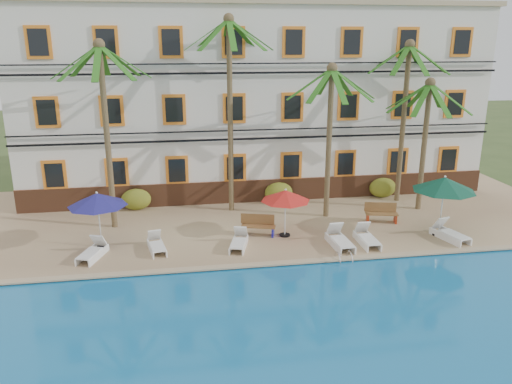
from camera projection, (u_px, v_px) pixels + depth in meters
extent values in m
plane|color=#384C23|center=(293.00, 259.00, 20.32)|extent=(100.00, 100.00, 0.00)
cube|color=tan|center=(270.00, 215.00, 25.01)|extent=(30.00, 12.00, 0.25)
cube|color=#166CA9|center=(351.00, 361.00, 13.68)|extent=(26.00, 12.00, 0.20)
cube|color=tan|center=(298.00, 262.00, 19.39)|extent=(30.00, 0.35, 0.06)
cube|color=silver|center=(254.00, 101.00, 28.24)|extent=(25.00, 6.00, 10.00)
cube|color=brown|center=(263.00, 191.00, 26.63)|extent=(25.00, 0.12, 1.20)
cube|color=tan|center=(254.00, 5.00, 26.76)|extent=(25.40, 6.40, 0.25)
cube|color=orange|center=(55.00, 175.00, 24.66)|extent=(1.15, 0.10, 1.50)
cube|color=black|center=(54.00, 175.00, 24.61)|extent=(0.85, 0.04, 1.20)
cube|color=orange|center=(117.00, 173.00, 25.12)|extent=(1.15, 0.10, 1.50)
cube|color=black|center=(117.00, 173.00, 25.07)|extent=(0.85, 0.04, 1.20)
cube|color=orange|center=(177.00, 170.00, 25.57)|extent=(1.15, 0.10, 1.50)
cube|color=black|center=(177.00, 171.00, 25.53)|extent=(0.85, 0.04, 1.20)
cube|color=orange|center=(235.00, 168.00, 26.03)|extent=(1.15, 0.10, 1.50)
cube|color=black|center=(235.00, 168.00, 25.98)|extent=(0.85, 0.04, 1.20)
cube|color=orange|center=(291.00, 166.00, 26.49)|extent=(1.15, 0.10, 1.50)
cube|color=black|center=(291.00, 166.00, 26.44)|extent=(0.85, 0.04, 1.20)
cube|color=orange|center=(345.00, 164.00, 26.95)|extent=(1.15, 0.10, 1.50)
cube|color=black|center=(345.00, 164.00, 26.90)|extent=(0.85, 0.04, 1.20)
cube|color=orange|center=(397.00, 162.00, 27.41)|extent=(1.15, 0.10, 1.50)
cube|color=black|center=(398.00, 162.00, 27.36)|extent=(0.85, 0.04, 1.20)
cube|color=orange|center=(448.00, 160.00, 27.86)|extent=(1.15, 0.10, 1.50)
cube|color=black|center=(449.00, 160.00, 27.82)|extent=(0.85, 0.04, 1.20)
cube|color=orange|center=(47.00, 112.00, 23.76)|extent=(1.15, 0.10, 1.50)
cube|color=black|center=(47.00, 112.00, 23.71)|extent=(0.85, 0.04, 1.20)
cube|color=orange|center=(112.00, 111.00, 24.21)|extent=(1.15, 0.10, 1.50)
cube|color=black|center=(112.00, 111.00, 24.17)|extent=(0.85, 0.04, 1.20)
cube|color=orange|center=(174.00, 110.00, 24.67)|extent=(1.15, 0.10, 1.50)
cube|color=black|center=(174.00, 110.00, 24.62)|extent=(0.85, 0.04, 1.20)
cube|color=orange|center=(234.00, 108.00, 25.13)|extent=(1.15, 0.10, 1.50)
cube|color=black|center=(234.00, 108.00, 25.08)|extent=(0.85, 0.04, 1.20)
cube|color=orange|center=(292.00, 107.00, 25.59)|extent=(1.15, 0.10, 1.50)
cube|color=black|center=(293.00, 107.00, 25.54)|extent=(0.85, 0.04, 1.20)
cube|color=orange|center=(348.00, 106.00, 26.05)|extent=(1.15, 0.10, 1.50)
cube|color=black|center=(349.00, 106.00, 26.00)|extent=(0.85, 0.04, 1.20)
cube|color=orange|center=(402.00, 105.00, 26.50)|extent=(1.15, 0.10, 1.50)
cube|color=black|center=(403.00, 105.00, 26.46)|extent=(0.85, 0.04, 1.20)
cube|color=orange|center=(454.00, 104.00, 26.96)|extent=(1.15, 0.10, 1.50)
cube|color=black|center=(455.00, 104.00, 26.92)|extent=(0.85, 0.04, 1.20)
cube|color=orange|center=(38.00, 42.00, 22.82)|extent=(1.15, 0.10, 1.50)
cube|color=black|center=(38.00, 42.00, 22.78)|extent=(0.85, 0.04, 1.20)
cube|color=orange|center=(106.00, 42.00, 23.28)|extent=(1.15, 0.10, 1.50)
cube|color=black|center=(106.00, 42.00, 23.24)|extent=(0.85, 0.04, 1.20)
cube|color=orange|center=(171.00, 42.00, 23.74)|extent=(1.15, 0.10, 1.50)
cube|color=black|center=(171.00, 42.00, 23.69)|extent=(0.85, 0.04, 1.20)
cube|color=orange|center=(233.00, 42.00, 24.20)|extent=(1.15, 0.10, 1.50)
cube|color=black|center=(234.00, 42.00, 24.15)|extent=(0.85, 0.04, 1.20)
cube|color=orange|center=(294.00, 42.00, 24.66)|extent=(1.15, 0.10, 1.50)
cube|color=black|center=(294.00, 42.00, 24.61)|extent=(0.85, 0.04, 1.20)
cube|color=orange|center=(352.00, 42.00, 25.11)|extent=(1.15, 0.10, 1.50)
cube|color=black|center=(352.00, 42.00, 25.07)|extent=(0.85, 0.04, 1.20)
cube|color=orange|center=(408.00, 42.00, 25.57)|extent=(1.15, 0.10, 1.50)
cube|color=black|center=(408.00, 42.00, 25.53)|extent=(0.85, 0.04, 1.20)
cube|color=orange|center=(462.00, 42.00, 26.03)|extent=(1.15, 0.10, 1.50)
cube|color=black|center=(462.00, 42.00, 25.98)|extent=(0.85, 0.04, 1.20)
cube|color=black|center=(264.00, 138.00, 25.67)|extent=(25.00, 0.08, 0.10)
cube|color=black|center=(264.00, 130.00, 25.54)|extent=(25.00, 0.08, 0.06)
cube|color=black|center=(264.00, 73.00, 24.71)|extent=(25.00, 0.08, 0.10)
cube|color=black|center=(264.00, 63.00, 24.58)|extent=(25.00, 0.08, 0.06)
cylinder|color=brown|center=(107.00, 140.00, 21.98)|extent=(0.26, 0.26, 8.12)
sphere|color=brown|center=(99.00, 44.00, 20.79)|extent=(0.50, 0.50, 0.50)
cube|color=#215E16|center=(104.00, 61.00, 21.98)|extent=(0.28, 2.09, 1.42)
cube|color=#215E16|center=(85.00, 61.00, 21.58)|extent=(1.68, 1.68, 1.42)
cube|color=#215E16|center=(75.00, 62.00, 20.84)|extent=(2.09, 0.28, 1.42)
cube|color=#215E16|center=(79.00, 62.00, 20.19)|extent=(1.68, 1.68, 1.42)
cube|color=#215E16|center=(97.00, 63.00, 20.02)|extent=(0.28, 2.09, 1.42)
cube|color=#215E16|center=(117.00, 62.00, 20.42)|extent=(1.68, 1.68, 1.42)
cube|color=#215E16|center=(126.00, 61.00, 21.16)|extent=(2.09, 0.28, 1.42)
cube|color=#215E16|center=(120.00, 61.00, 21.80)|extent=(1.68, 1.68, 1.42)
cylinder|color=brown|center=(230.00, 120.00, 24.10)|extent=(0.26, 0.26, 9.24)
sphere|color=brown|center=(229.00, 19.00, 22.75)|extent=(0.50, 0.50, 0.50)
cube|color=#215E16|center=(227.00, 35.00, 23.93)|extent=(0.28, 2.09, 1.42)
cube|color=#215E16|center=(212.00, 35.00, 23.54)|extent=(1.68, 1.68, 1.42)
cube|color=#215E16|center=(206.00, 34.00, 22.80)|extent=(2.09, 0.28, 1.42)
cube|color=#215E16|center=(214.00, 34.00, 22.15)|extent=(1.68, 1.68, 1.42)
cube|color=#215E16|center=(231.00, 34.00, 21.98)|extent=(0.28, 2.09, 1.42)
cube|color=#215E16|center=(247.00, 34.00, 22.37)|extent=(1.68, 1.68, 1.42)
cube|color=#215E16|center=(251.00, 35.00, 23.11)|extent=(2.09, 0.28, 1.42)
cube|color=#215E16|center=(243.00, 35.00, 23.76)|extent=(1.68, 1.68, 1.42)
cylinder|color=brown|center=(329.00, 145.00, 23.54)|extent=(0.26, 0.26, 7.09)
sphere|color=brown|center=(332.00, 68.00, 22.51)|extent=(0.50, 0.50, 0.50)
cube|color=#215E16|center=(325.00, 82.00, 23.69)|extent=(0.28, 2.09, 1.42)
cube|color=#215E16|center=(312.00, 83.00, 23.29)|extent=(1.68, 1.68, 1.42)
cube|color=#215E16|center=(309.00, 84.00, 22.55)|extent=(2.09, 0.28, 1.42)
cube|color=#215E16|center=(320.00, 85.00, 21.91)|extent=(1.68, 1.68, 1.42)
cube|color=#215E16|center=(339.00, 86.00, 21.73)|extent=(0.28, 2.09, 1.42)
cube|color=#215E16|center=(352.00, 85.00, 22.13)|extent=(1.68, 1.68, 1.42)
cube|color=#215E16|center=(353.00, 83.00, 22.87)|extent=(2.09, 0.28, 1.42)
cube|color=#215E16|center=(342.00, 82.00, 23.52)|extent=(1.68, 1.68, 1.42)
cylinder|color=brown|center=(403.00, 126.00, 25.79)|extent=(0.26, 0.26, 8.10)
sphere|color=brown|center=(410.00, 44.00, 24.61)|extent=(0.50, 0.50, 0.50)
cube|color=#215E16|center=(400.00, 58.00, 25.80)|extent=(0.28, 2.09, 1.42)
cube|color=#215E16|center=(389.00, 58.00, 25.40)|extent=(1.68, 1.68, 1.42)
cube|color=#215E16|center=(389.00, 59.00, 24.66)|extent=(2.09, 0.28, 1.42)
cube|color=#215E16|center=(401.00, 59.00, 24.01)|extent=(1.68, 1.68, 1.42)
cube|color=#215E16|center=(418.00, 60.00, 23.84)|extent=(0.28, 2.09, 1.42)
cube|color=#215E16|center=(430.00, 59.00, 24.24)|extent=(1.68, 1.68, 1.42)
cube|color=#215E16|center=(428.00, 59.00, 24.97)|extent=(2.09, 0.28, 1.42)
cube|color=#215E16|center=(416.00, 58.00, 25.62)|extent=(1.68, 1.68, 1.42)
cylinder|color=brown|center=(424.00, 148.00, 24.71)|extent=(0.26, 0.26, 6.35)
sphere|color=brown|center=(430.00, 83.00, 23.78)|extent=(0.50, 0.50, 0.50)
cube|color=#215E16|center=(419.00, 95.00, 24.97)|extent=(0.28, 2.09, 1.42)
cube|color=#215E16|center=(408.00, 96.00, 24.57)|extent=(1.68, 1.68, 1.42)
cube|color=#215E16|center=(409.00, 98.00, 23.83)|extent=(2.09, 0.28, 1.42)
cube|color=#215E16|center=(422.00, 99.00, 23.18)|extent=(1.68, 1.68, 1.42)
cube|color=#215E16|center=(440.00, 100.00, 23.01)|extent=(0.28, 2.09, 1.42)
cube|color=#215E16|center=(451.00, 99.00, 23.40)|extent=(1.68, 1.68, 1.42)
cube|color=#215E16|center=(449.00, 97.00, 24.14)|extent=(2.09, 0.28, 1.42)
cube|color=#215E16|center=(435.00, 96.00, 24.79)|extent=(1.68, 1.68, 1.42)
ellipsoid|color=#245719|center=(136.00, 199.00, 25.31)|extent=(1.50, 0.90, 1.10)
ellipsoid|color=#245719|center=(279.00, 193.00, 26.44)|extent=(1.50, 0.90, 1.10)
ellipsoid|color=#245719|center=(383.00, 188.00, 27.33)|extent=(1.50, 0.90, 1.10)
cylinder|color=black|center=(102.00, 246.00, 20.87)|extent=(0.54, 0.54, 0.08)
cylinder|color=silver|center=(99.00, 221.00, 20.54)|extent=(0.06, 0.06, 2.32)
cone|color=navy|center=(97.00, 200.00, 20.28)|extent=(2.42, 2.42, 0.53)
sphere|color=silver|center=(97.00, 193.00, 20.19)|extent=(0.10, 0.10, 0.10)
cylinder|color=black|center=(285.00, 235.00, 22.05)|extent=(0.49, 0.49, 0.07)
cylinder|color=silver|center=(285.00, 213.00, 21.76)|extent=(0.06, 0.06, 2.08)
cone|color=red|center=(285.00, 195.00, 21.52)|extent=(2.17, 2.17, 0.48)
sphere|color=silver|center=(286.00, 190.00, 21.45)|extent=(0.10, 0.10, 0.10)
cylinder|color=black|center=(439.00, 234.00, 22.17)|extent=(0.61, 0.61, 0.09)
cylinder|color=silver|center=(442.00, 207.00, 21.80)|extent=(0.06, 0.06, 2.62)
cone|color=#0D4531|center=(444.00, 184.00, 21.50)|extent=(2.73, 2.73, 0.60)
sphere|color=silver|center=(445.00, 177.00, 21.40)|extent=(0.10, 0.10, 0.10)
cube|color=white|center=(89.00, 253.00, 19.50)|extent=(0.91, 1.32, 0.06)
cube|color=white|center=(99.00, 240.00, 20.22)|extent=(0.67, 0.60, 0.60)
cube|color=white|center=(86.00, 254.00, 19.81)|extent=(0.60, 1.64, 0.28)
cube|color=white|center=(99.00, 255.00, 19.72)|extent=(0.60, 1.64, 0.28)
cube|color=white|center=(158.00, 246.00, 20.20)|extent=(0.74, 1.23, 0.05)
cube|color=white|center=(154.00, 235.00, 20.85)|extent=(0.60, 0.52, 0.57)
cube|color=white|center=(150.00, 249.00, 20.35)|extent=(0.36, 1.61, 0.26)
cube|color=white|center=(163.00, 247.00, 20.53)|extent=(0.36, 1.61, 0.26)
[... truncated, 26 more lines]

